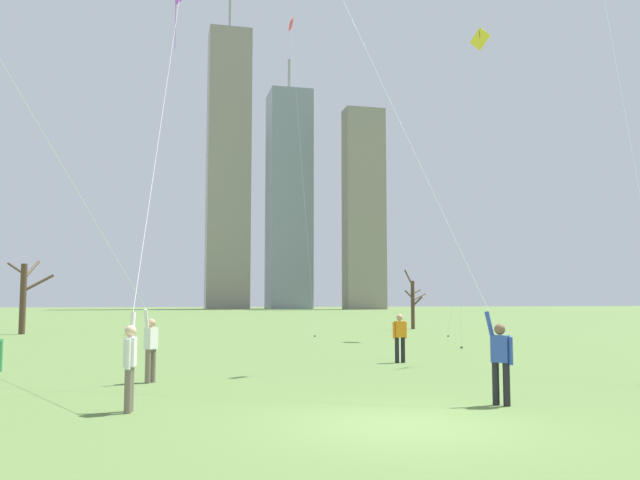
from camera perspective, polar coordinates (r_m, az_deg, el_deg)
name	(u,v)px	position (r m, az deg, el deg)	size (l,w,h in m)	color
ground_plane	(403,425)	(11.71, 7.10, -15.43)	(400.00, 400.00, 0.00)	#5B7A3D
kite_flyer_midfield_left_purple	(152,197)	(17.37, -14.18, 3.59)	(1.50, 16.88, 16.58)	#726656
kite_flyer_midfield_right_blue	(114,281)	(16.71, -17.22, -3.37)	(6.96, 7.76, 13.22)	#726656
kite_flyer_far_back_white	(428,198)	(15.42, 9.27, 3.57)	(3.83, 9.34, 17.93)	black
bystander_strolling_midfield	(400,336)	(22.76, 6.86, -8.14)	(0.51, 0.22, 1.62)	black
distant_kite_high_overhead_red	(293,46)	(48.37, -2.36, 16.30)	(0.37, 7.83, 22.16)	red
distant_kite_low_near_trees_yellow	(478,56)	(41.34, 13.41, 15.09)	(2.16, 1.97, 17.98)	yellow
bare_tree_leftmost	(413,302)	(49.34, 7.98, -5.25)	(2.33, 1.89, 4.28)	#4C3828
bare_tree_far_right_edge	(24,294)	(45.39, -24.00, -4.23)	(2.97, 2.00, 4.68)	#4C3828
skyline_mid_tower_right	(364,208)	(157.37, 3.78, 2.73)	(9.43, 5.41, 47.53)	gray
skyline_slender_spire	(228,168)	(165.97, -7.87, 6.15)	(10.37, 8.20, 79.07)	gray
skyline_squat_block	(289,199)	(166.13, -2.69, 3.50)	(10.34, 10.55, 63.15)	gray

